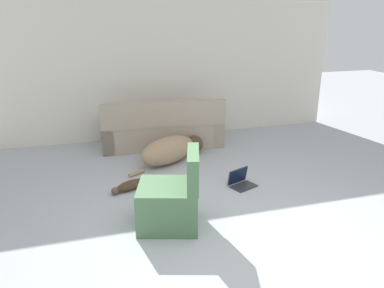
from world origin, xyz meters
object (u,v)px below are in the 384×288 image
couch (162,130)px  dog (171,150)px  laptop_open (240,180)px  cat (129,186)px  side_chair (172,201)px

couch → dog: size_ratio=1.52×
couch → laptop_open: couch is taller
cat → laptop_open: (1.45, -0.28, 0.02)m
couch → cat: size_ratio=3.67×
cat → side_chair: (0.34, -1.00, 0.23)m
dog → couch: bearing=56.5°
couch → laptop_open: bearing=113.7°
laptop_open → couch: bearing=87.6°
couch → side_chair: 2.64m
laptop_open → side_chair: size_ratio=0.47×
dog → laptop_open: dog is taller
couch → laptop_open: size_ratio=5.21×
dog → laptop_open: 1.31m
couch → cat: (-0.78, -1.61, -0.22)m
dog → laptop_open: bearing=-89.6°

